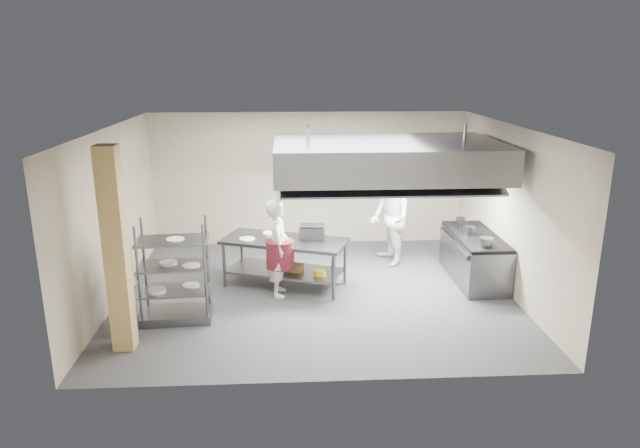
{
  "coord_description": "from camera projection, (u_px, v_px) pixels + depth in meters",
  "views": [
    {
      "loc": [
        -0.46,
        -9.65,
        4.08
      ],
      "look_at": [
        0.1,
        0.2,
        1.25
      ],
      "focal_mm": 32.0,
      "sensor_mm": 36.0,
      "label": 1
    }
  ],
  "objects": [
    {
      "name": "pass_rack",
      "position": [
        174.0,
        271.0,
        9.12
      ],
      "size": [
        1.16,
        0.72,
        1.67
      ],
      "primitive_type": null,
      "rotation": [
        0.0,
        0.0,
        0.06
      ],
      "color": "slate",
      "rests_on": "floor"
    },
    {
      "name": "column",
      "position": [
        116.0,
        251.0,
        8.02
      ],
      "size": [
        0.3,
        0.3,
        3.0
      ],
      "primitive_type": "cube",
      "color": "tan",
      "rests_on": "floor"
    },
    {
      "name": "island",
      "position": [
        285.0,
        263.0,
        10.62
      ],
      "size": [
        2.46,
        1.67,
        0.91
      ],
      "primitive_type": null,
      "rotation": [
        0.0,
        0.0,
        -0.35
      ],
      "color": "gray",
      "rests_on": "floor"
    },
    {
      "name": "cooking_range",
      "position": [
        474.0,
        259.0,
        10.94
      ],
      "size": [
        0.8,
        2.0,
        0.84
      ],
      "primitive_type": "cube",
      "color": "slate",
      "rests_on": "floor"
    },
    {
      "name": "island_undershelf",
      "position": [
        285.0,
        270.0,
        10.66
      ],
      "size": [
        2.26,
        1.52,
        0.04
      ],
      "primitive_type": "cube",
      "rotation": [
        0.0,
        0.0,
        -0.35
      ],
      "color": "slate",
      "rests_on": "island"
    },
    {
      "name": "wall_back",
      "position": [
        309.0,
        179.0,
        12.88
      ],
      "size": [
        7.0,
        0.0,
        7.0
      ],
      "primitive_type": "plane",
      "rotation": [
        1.57,
        0.0,
        0.0
      ],
      "color": "tan",
      "rests_on": "ground"
    },
    {
      "name": "hood_strip_b",
      "position": [
        435.0,
        175.0,
        10.34
      ],
      "size": [
        1.6,
        0.12,
        0.04
      ],
      "primitive_type": "cube",
      "color": "white",
      "rests_on": "exhaust_hood"
    },
    {
      "name": "wall_shelf",
      "position": [
        389.0,
        180.0,
        12.82
      ],
      "size": [
        1.5,
        0.28,
        0.04
      ],
      "primitive_type": "cube",
      "color": "slate",
      "rests_on": "wall_back"
    },
    {
      "name": "stockpot",
      "position": [
        469.0,
        231.0,
        10.79
      ],
      "size": [
        0.23,
        0.23,
        0.16
      ],
      "primitive_type": "cylinder",
      "color": "gray",
      "rests_on": "range_top"
    },
    {
      "name": "hood_strip_a",
      "position": [
        336.0,
        176.0,
        10.24
      ],
      "size": [
        1.6,
        0.12,
        0.04
      ],
      "primitive_type": "cube",
      "color": "white",
      "rests_on": "exhaust_hood"
    },
    {
      "name": "wall_left",
      "position": [
        112.0,
        216.0,
        9.81
      ],
      "size": [
        0.0,
        6.0,
        6.0
      ],
      "primitive_type": "plane",
      "rotation": [
        1.57,
        0.0,
        1.57
      ],
      "color": "tan",
      "rests_on": "ground"
    },
    {
      "name": "floor",
      "position": [
        315.0,
        293.0,
        10.41
      ],
      "size": [
        7.0,
        7.0,
        0.0
      ],
      "primitive_type": "plane",
      "color": "#323234",
      "rests_on": "ground"
    },
    {
      "name": "island_worktop",
      "position": [
        285.0,
        241.0,
        10.5
      ],
      "size": [
        2.46,
        1.67,
        0.06
      ],
      "primitive_type": "cube",
      "rotation": [
        0.0,
        0.0,
        -0.35
      ],
      "color": "slate",
      "rests_on": "island"
    },
    {
      "name": "chef_plating",
      "position": [
        123.0,
        279.0,
        8.66
      ],
      "size": [
        0.57,
        1.09,
        1.78
      ],
      "primitive_type": "imported",
      "rotation": [
        0.0,
        0.0,
        -1.44
      ],
      "color": "silver",
      "rests_on": "floor"
    },
    {
      "name": "wall_right",
      "position": [
        510.0,
        210.0,
        10.19
      ],
      "size": [
        0.0,
        6.0,
        6.0
      ],
      "primitive_type": "plane",
      "rotation": [
        1.57,
        0.0,
        -1.57
      ],
      "color": "tan",
      "rests_on": "ground"
    },
    {
      "name": "chef_head",
      "position": [
        278.0,
        248.0,
        10.09
      ],
      "size": [
        0.44,
        0.66,
        1.77
      ],
      "primitive_type": "imported",
      "rotation": [
        0.0,
        0.0,
        1.59
      ],
      "color": "white",
      "rests_on": "floor"
    },
    {
      "name": "exhaust_hood",
      "position": [
        386.0,
        158.0,
        10.2
      ],
      "size": [
        4.0,
        2.5,
        0.6
      ],
      "primitive_type": "cube",
      "color": "slate",
      "rests_on": "ceiling"
    },
    {
      "name": "griddle",
      "position": [
        312.0,
        232.0,
        10.53
      ],
      "size": [
        0.5,
        0.41,
        0.23
      ],
      "primitive_type": "cube",
      "rotation": [
        0.0,
        0.0,
        -0.1
      ],
      "color": "gray",
      "rests_on": "island_worktop"
    },
    {
      "name": "ceiling",
      "position": [
        315.0,
        127.0,
        9.58
      ],
      "size": [
        7.0,
        7.0,
        0.0
      ],
      "primitive_type": "plane",
      "rotation": [
        3.14,
        0.0,
        0.0
      ],
      "color": "silver",
      "rests_on": "wall_back"
    },
    {
      "name": "range_top",
      "position": [
        476.0,
        236.0,
        10.82
      ],
      "size": [
        0.78,
        1.96,
        0.06
      ],
      "primitive_type": "cube",
      "color": "black",
      "rests_on": "cooking_range"
    },
    {
      "name": "wicker_basket",
      "position": [
        294.0,
        268.0,
        10.55
      ],
      "size": [
        0.38,
        0.32,
        0.14
      ],
      "primitive_type": "cube",
      "rotation": [
        0.0,
        0.0,
        -0.36
      ],
      "color": "olive",
      "rests_on": "island_undershelf"
    },
    {
      "name": "plate_stack",
      "position": [
        176.0,
        288.0,
        9.2
      ],
      "size": [
        0.28,
        0.28,
        0.05
      ],
      "primitive_type": "cylinder",
      "color": "white",
      "rests_on": "pass_rack"
    },
    {
      "name": "chef_line",
      "position": [
        390.0,
        218.0,
        11.67
      ],
      "size": [
        0.91,
        1.07,
        1.95
      ],
      "primitive_type": "imported",
      "rotation": [
        0.0,
        0.0,
        -1.38
      ],
      "color": "white",
      "rests_on": "floor"
    }
  ]
}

